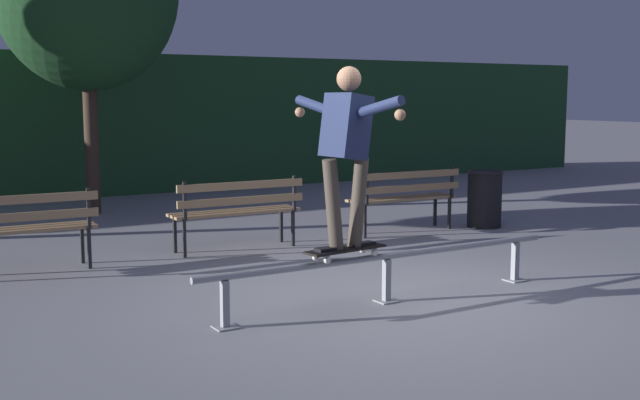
% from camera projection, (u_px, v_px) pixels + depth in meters
% --- Properties ---
extents(ground_plane, '(90.00, 90.00, 0.00)m').
position_uv_depth(ground_plane, '(381.00, 300.00, 7.14)').
color(ground_plane, gray).
extents(hedge_backdrop, '(24.00, 1.20, 2.63)m').
position_uv_depth(hedge_backdrop, '(99.00, 124.00, 14.84)').
color(hedge_backdrop, '#234C28').
rests_on(hedge_backdrop, ground).
extents(grind_rail, '(3.72, 0.18, 0.45)m').
position_uv_depth(grind_rail, '(387.00, 264.00, 7.03)').
color(grind_rail, gray).
rests_on(grind_rail, ground).
extents(skateboard, '(0.80, 0.29, 0.09)m').
position_uv_depth(skateboard, '(345.00, 250.00, 6.78)').
color(skateboard, black).
rests_on(skateboard, grind_rail).
extents(skateboarder, '(0.63, 1.40, 1.56)m').
position_uv_depth(skateboarder, '(346.00, 142.00, 6.66)').
color(skateboarder, black).
rests_on(skateboarder, skateboard).
extents(park_bench_leftmost, '(1.61, 0.44, 0.88)m').
position_uv_depth(park_bench_leftmost, '(17.00, 224.00, 8.08)').
color(park_bench_leftmost, black).
rests_on(park_bench_leftmost, ground).
extents(park_bench_left_center, '(1.61, 0.44, 0.88)m').
position_uv_depth(park_bench_left_center, '(238.00, 206.00, 9.35)').
color(park_bench_left_center, black).
rests_on(park_bench_left_center, ground).
extents(park_bench_right_center, '(1.61, 0.44, 0.88)m').
position_uv_depth(park_bench_right_center, '(405.00, 193.00, 10.62)').
color(park_bench_right_center, black).
rests_on(park_bench_right_center, ground).
extents(trash_can, '(0.52, 0.52, 0.80)m').
position_uv_depth(trash_can, '(485.00, 198.00, 11.08)').
color(trash_can, black).
rests_on(trash_can, ground).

